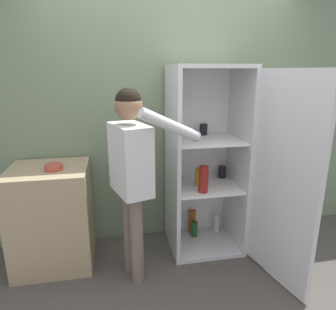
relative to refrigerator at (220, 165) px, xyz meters
The scene contains 6 objects.
ground_plane 1.11m from the refrigerator, 128.07° to the right, with size 12.00×12.00×0.00m, color #4C4742.
wall_back 0.73m from the refrigerator, 132.74° to the left, with size 7.00×0.06×2.55m.
refrigerator is the anchor object (origin of this frame).
person 0.89m from the refrigerator, 163.38° to the right, with size 0.72×0.53×1.62m.
counter 1.61m from the refrigerator, behind, with size 0.68×0.63×0.93m.
bowl 1.49m from the refrigerator, behind, with size 0.15×0.15×0.05m.
Camera 1 is at (-0.57, -2.01, 1.74)m, focal length 32.00 mm.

